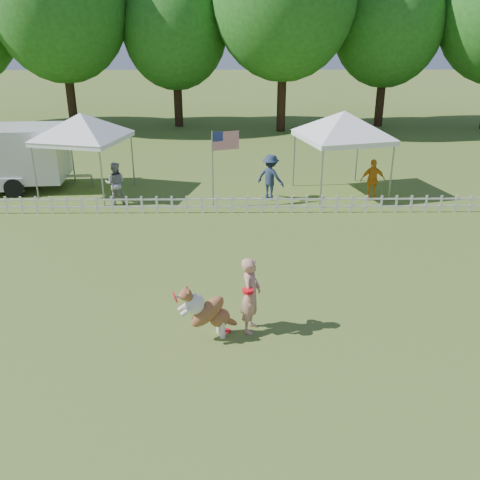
% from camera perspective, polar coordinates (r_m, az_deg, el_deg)
% --- Properties ---
extents(ground, '(120.00, 120.00, 0.00)m').
position_cam_1_polar(ground, '(11.60, -2.27, -8.86)').
color(ground, '#47621E').
rests_on(ground, ground).
extents(picket_fence, '(22.00, 0.08, 0.60)m').
position_cam_1_polar(picket_fence, '(17.84, -1.68, 3.81)').
color(picket_fence, silver).
rests_on(picket_fence, ground).
extents(handler, '(0.53, 0.68, 1.64)m').
position_cam_1_polar(handler, '(10.97, 1.16, -5.89)').
color(handler, tan).
rests_on(handler, ground).
extents(dog, '(1.25, 0.79, 1.23)m').
position_cam_1_polar(dog, '(10.82, -3.38, -7.62)').
color(dog, brown).
rests_on(dog, ground).
extents(frisbee_on_turf, '(0.21, 0.21, 0.02)m').
position_cam_1_polar(frisbee_on_turf, '(11.32, -1.50, -9.67)').
color(frisbee_on_turf, red).
rests_on(frisbee_on_turf, ground).
extents(canopy_tent_left, '(3.37, 3.37, 2.88)m').
position_cam_1_polar(canopy_tent_left, '(20.50, -16.24, 8.73)').
color(canopy_tent_left, white).
rests_on(canopy_tent_left, ground).
extents(canopy_tent_right, '(3.50, 3.50, 2.96)m').
position_cam_1_polar(canopy_tent_right, '(19.95, 10.77, 9.00)').
color(canopy_tent_right, white).
rests_on(canopy_tent_right, ground).
extents(cargo_trailer, '(5.62, 2.78, 2.40)m').
position_cam_1_polar(cargo_trailer, '(22.09, -23.80, 8.04)').
color(cargo_trailer, silver).
rests_on(cargo_trailer, ground).
extents(flag_pole, '(0.98, 0.45, 2.63)m').
position_cam_1_polar(flag_pole, '(18.18, -2.94, 7.50)').
color(flag_pole, gray).
rests_on(flag_pole, ground).
extents(spectator_a, '(0.73, 0.57, 1.48)m').
position_cam_1_polar(spectator_a, '(19.14, -13.15, 5.92)').
color(spectator_a, '#959499').
rests_on(spectator_a, ground).
extents(spectator_b, '(1.21, 1.09, 1.62)m').
position_cam_1_polar(spectator_b, '(19.15, 3.27, 6.71)').
color(spectator_b, '#223049').
rests_on(spectator_b, ground).
extents(spectator_c, '(0.88, 0.38, 1.48)m').
position_cam_1_polar(spectator_c, '(19.62, 13.97, 6.24)').
color(spectator_c, orange).
rests_on(spectator_c, ground).
extents(tree_left, '(7.40, 7.40, 12.00)m').
position_cam_1_polar(tree_left, '(32.75, -18.48, 21.49)').
color(tree_left, '#1F5418').
rests_on(tree_left, ground).
extents(tree_center_left, '(6.00, 6.00, 9.80)m').
position_cam_1_polar(tree_center_left, '(32.58, -6.91, 20.47)').
color(tree_center_left, '#1F5418').
rests_on(tree_center_left, ground).
extents(tree_center_right, '(7.60, 7.60, 12.60)m').
position_cam_1_polar(tree_center_right, '(31.00, 4.71, 23.03)').
color(tree_center_right, '#1F5418').
rests_on(tree_center_right, ground).
extents(tree_right, '(6.20, 6.20, 10.40)m').
position_cam_1_polar(tree_right, '(33.53, 15.38, 20.45)').
color(tree_right, '#1F5418').
rests_on(tree_right, ground).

